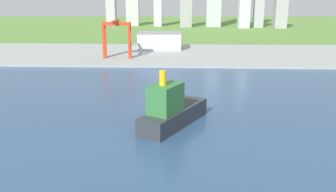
{
  "coord_description": "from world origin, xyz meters",
  "views": [
    {
      "loc": [
        -12.35,
        61.9,
        72.6
      ],
      "look_at": [
        -18.58,
        211.77,
        31.03
      ],
      "focal_mm": 42.24,
      "sensor_mm": 36.0,
      "label": 1
    }
  ],
  "objects": [
    {
      "name": "container_barge",
      "position": [
        -19.01,
        262.1,
        9.04
      ],
      "size": [
        37.33,
        52.91,
        32.1
      ],
      "color": "#2D3338",
      "rests_on": "water_bay"
    },
    {
      "name": "water_bay",
      "position": [
        0.0,
        240.0,
        0.07
      ],
      "size": [
        840.0,
        360.0,
        0.15
      ],
      "primitive_type": "cube",
      "color": "#2D4C70",
      "rests_on": "ground"
    },
    {
      "name": "warehouse_main",
      "position": [
        -40.87,
        520.44,
        12.14
      ],
      "size": [
        50.54,
        31.66,
        19.24
      ],
      "color": "silver",
      "rests_on": "industrial_pier"
    },
    {
      "name": "industrial_pier",
      "position": [
        0.0,
        490.0,
        1.25
      ],
      "size": [
        840.0,
        140.0,
        2.5
      ],
      "primitive_type": "cube",
      "color": "#97A09B",
      "rests_on": "ground"
    },
    {
      "name": "ground_plane",
      "position": [
        0.0,
        300.0,
        0.0
      ],
      "size": [
        2400.0,
        2400.0,
        0.0
      ],
      "primitive_type": "plane",
      "color": "#5D8B3B"
    },
    {
      "name": "port_crane_red",
      "position": [
        -80.56,
        457.59,
        30.51
      ],
      "size": [
        28.17,
        37.47,
        38.49
      ],
      "color": "red",
      "rests_on": "industrial_pier"
    }
  ]
}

